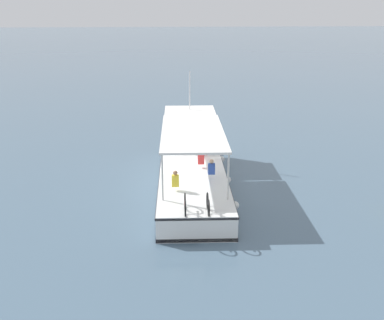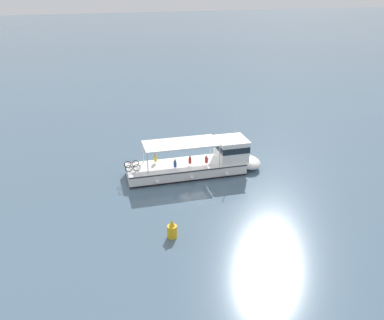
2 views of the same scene
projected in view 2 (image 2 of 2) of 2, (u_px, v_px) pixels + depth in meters
The scene contains 3 objects.
ground_plane at pixel (193, 171), 38.74m from camera, with size 400.00×400.00×0.00m, color slate.
ferry_main at pixel (203, 163), 38.02m from camera, with size 12.96×4.02×5.32m.
channel_buoy at pixel (172, 230), 28.62m from camera, with size 0.70×0.70×1.40m.
Camera 2 is at (10.71, 33.32, 16.64)m, focal length 38.34 mm.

